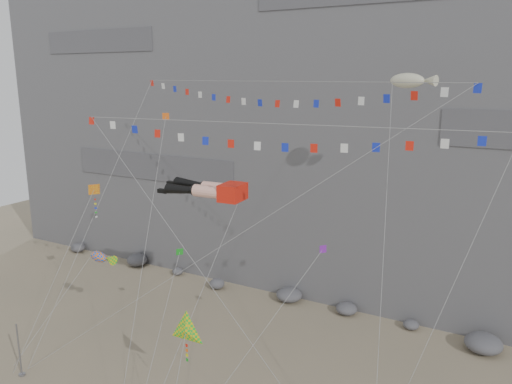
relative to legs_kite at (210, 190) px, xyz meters
The scene contains 13 objects.
cliff 28.05m from the legs_kite, 84.86° to the left, with size 80.00×28.00×50.00m, color slate.
talus_boulders 16.57m from the legs_kite, 77.61° to the left, with size 60.00×3.00×1.20m, color #5A5A5E, non-canonical shape.
anchor_pole_left 18.60m from the legs_kite, 132.09° to the right, with size 0.12×0.12×4.24m, color slate.
legs_kite is the anchor object (origin of this frame).
flag_banner_upper 9.58m from the legs_kite, 38.65° to the left, with size 30.56×17.78×28.95m.
flag_banner_lower 10.04m from the legs_kite, 26.86° to the right, with size 28.16×7.66×21.89m.
harlequin_kite 9.67m from the legs_kite, 158.39° to the right, with size 2.79×8.75×15.22m.
fish_windsock 11.14m from the legs_kite, 155.35° to the right, with size 4.73×7.53×10.39m.
delta_kite 12.14m from the legs_kite, 65.48° to the right, with size 2.72×4.63×8.48m.
blimp_windsock 16.86m from the legs_kite, 21.61° to the left, with size 4.69×15.47×26.10m.
small_kite_a 6.56m from the legs_kite, behind, with size 5.54×12.85×23.00m.
small_kite_b 11.04m from the legs_kite, 13.39° to the right, with size 6.10×9.72×15.13m.
small_kite_c 5.56m from the legs_kite, 106.57° to the right, with size 4.70×11.48×14.51m.
Camera 1 is at (19.42, -25.36, 22.02)m, focal length 35.00 mm.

